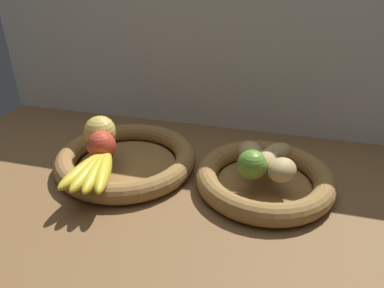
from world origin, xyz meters
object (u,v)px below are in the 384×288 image
object	(u,v)px
potato_large	(266,161)
lime_near	(252,165)
fruit_bowl_right	(264,179)
banana_bunch_front	(94,170)
potato_small	(282,170)
fruit_bowl_left	(126,160)
apple_red_front	(101,145)
potato_oblong	(250,152)
potato_back	(277,152)
apple_golden_left	(101,131)

from	to	relation	value
potato_large	lime_near	xyz separation A→B (cm)	(-2.72, -4.08, 1.00)
fruit_bowl_right	banana_bunch_front	world-z (taller)	banana_bunch_front
potato_small	fruit_bowl_left	bearing A→B (deg)	174.75
potato_large	apple_red_front	bearing A→B (deg)	-173.10
potato_small	potato_oblong	bearing A→B (deg)	138.58
banana_bunch_front	potato_back	distance (cm)	40.33
potato_large	potato_oblong	world-z (taller)	potato_oblong
potato_small	potato_large	bearing A→B (deg)	135.00
apple_red_front	potato_back	world-z (taller)	apple_red_front
fruit_bowl_left	potato_large	size ratio (longest dim) A/B	4.72
potato_back	potato_large	distance (cm)	5.08
potato_back	apple_golden_left	bearing A→B (deg)	-174.51
fruit_bowl_left	apple_red_front	world-z (taller)	apple_red_front
banana_bunch_front	potato_oblong	bearing A→B (deg)	25.78
fruit_bowl_right	potato_small	distance (cm)	6.91
apple_red_front	potato_back	bearing A→B (deg)	13.15
apple_golden_left	potato_large	distance (cm)	39.37
banana_bunch_front	potato_small	xyz separation A→B (cm)	(38.01, 8.60, 0.81)
fruit_bowl_right	apple_red_front	xyz separation A→B (cm)	(-36.75, -4.45, 5.85)
potato_back	lime_near	world-z (taller)	lime_near
fruit_bowl_left	lime_near	size ratio (longest dim) A/B	5.38
apple_golden_left	apple_red_front	bearing A→B (deg)	-63.12
fruit_bowl_right	banana_bunch_front	bearing A→B (deg)	-160.95
apple_red_front	banana_bunch_front	world-z (taller)	apple_red_front
potato_small	potato_oblong	xyz separation A→B (cm)	(-7.15, 6.31, -0.17)
apple_golden_left	potato_small	size ratio (longest dim) A/B	1.21
apple_red_front	banana_bunch_front	xyz separation A→B (cm)	(2.09, -7.52, -1.65)
potato_large	fruit_bowl_right	bearing A→B (deg)	167.66
fruit_bowl_left	potato_oblong	size ratio (longest dim) A/B	5.22
apple_red_front	potato_back	xyz separation A→B (cm)	(38.85, 9.07, -1.23)
fruit_bowl_left	apple_red_front	size ratio (longest dim) A/B	5.18
apple_red_front	fruit_bowl_right	bearing A→B (deg)	6.90
potato_large	potato_oblong	size ratio (longest dim) A/B	1.11
potato_oblong	lime_near	world-z (taller)	lime_near
apple_golden_left	potato_large	world-z (taller)	apple_golden_left
fruit_bowl_left	fruit_bowl_right	xyz separation A→B (cm)	(33.22, 0.00, 0.01)
banana_bunch_front	potato_large	xyz separation A→B (cm)	(34.65, 11.97, 0.53)
lime_near	banana_bunch_front	bearing A→B (deg)	-166.12
fruit_bowl_right	apple_golden_left	world-z (taller)	apple_golden_left
potato_large	potato_small	distance (cm)	4.77
apple_red_front	lime_near	size ratio (longest dim) A/B	1.04
potato_back	potato_large	xyz separation A→B (cm)	(-2.10, -4.63, 0.11)
potato_back	banana_bunch_front	bearing A→B (deg)	-155.70
fruit_bowl_right	potato_back	bearing A→B (deg)	65.56
fruit_bowl_right	apple_red_front	size ratio (longest dim) A/B	4.70
potato_oblong	apple_golden_left	bearing A→B (deg)	-176.30
fruit_bowl_right	apple_red_front	distance (cm)	37.47
potato_small	potato_oblong	world-z (taller)	potato_small
apple_red_front	potato_oblong	size ratio (longest dim) A/B	1.01
apple_golden_left	potato_small	xyz separation A→B (cm)	(42.69, -4.01, -1.55)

